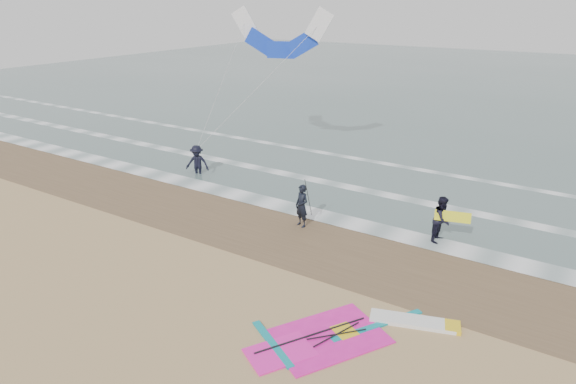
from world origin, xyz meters
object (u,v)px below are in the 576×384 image
Objects in this scene: windsurf_rig at (352,334)px; surf_kite at (280,37)px; person_standing at (302,206)px; person_walking at (442,219)px; person_wading at (197,157)px.

windsurf_rig is 17.76m from surf_kite.
person_standing is 10.88m from surf_kite.
windsurf_rig is at bearing -28.81° from person_standing.
person_standing is 0.25× the size of surf_kite.
person_walking is (0.24, 7.10, 0.87)m from windsurf_rig.
surf_kite reaches higher than person_walking.
person_wading reaches higher than windsurf_rig.
person_wading is 7.69m from surf_kite.
person_wading is (-12.89, 8.01, 0.93)m from windsurf_rig.
person_walking is 13.16m from person_wading.
surf_kite reaches higher than person_standing.
windsurf_rig is 2.70× the size of person_wading.
surf_kite is (-5.74, 7.12, 5.89)m from person_standing.
person_standing is at bearing -39.72° from person_wading.
surf_kite is (-10.65, 12.52, 6.74)m from windsurf_rig.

